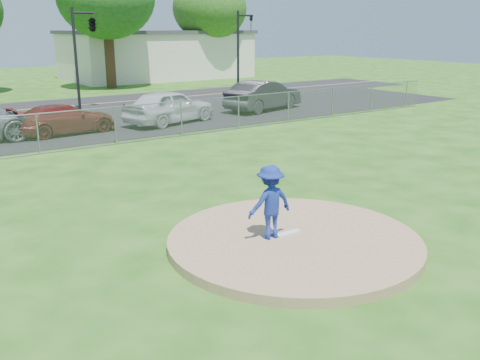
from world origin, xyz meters
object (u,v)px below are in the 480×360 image
at_px(parked_car_darkred, 65,119).
at_px(traffic_signal_right, 241,46).
at_px(pitcher, 270,202).
at_px(commercial_building, 157,54).
at_px(parked_car_pearl, 170,106).
at_px(traffic_signal_center, 90,26).
at_px(parked_car_charcoal, 264,95).

bearing_deg(parked_car_darkred, traffic_signal_right, -69.63).
xyz_separation_m(pitcher, parked_car_darkred, (0.52, 15.11, -0.33)).
height_order(commercial_building, traffic_signal_right, traffic_signal_right).
xyz_separation_m(pitcher, parked_car_pearl, (5.54, 14.85, -0.16)).
distance_m(pitcher, parked_car_darkred, 15.13).
bearing_deg(traffic_signal_center, parked_car_pearl, -80.60).
relative_size(commercial_building, traffic_signal_right, 2.93).
bearing_deg(parked_car_pearl, parked_car_darkred, 71.53).
bearing_deg(commercial_building, traffic_signal_center, -126.94).
relative_size(traffic_signal_center, parked_car_darkred, 1.25).
xyz_separation_m(pitcher, parked_car_charcoal, (11.94, 15.65, -0.15)).
xyz_separation_m(traffic_signal_center, parked_car_charcoal, (7.53, -6.06, -3.77)).
bearing_deg(parked_car_darkred, parked_car_charcoal, -91.94).
distance_m(commercial_building, parked_car_pearl, 25.36).
relative_size(traffic_signal_right, parked_car_pearl, 1.16).
bearing_deg(commercial_building, traffic_signal_right, -96.29).
distance_m(traffic_signal_center, parked_car_pearl, 7.91).
distance_m(traffic_signal_right, parked_car_charcoal, 7.11).
bearing_deg(traffic_signal_right, parked_car_charcoal, -114.28).
bearing_deg(parked_car_charcoal, traffic_signal_right, -38.99).
bearing_deg(pitcher, commercial_building, -110.03).
bearing_deg(commercial_building, parked_car_darkred, -125.16).
bearing_deg(parked_car_pearl, traffic_signal_center, -6.13).
xyz_separation_m(parked_car_pearl, parked_car_charcoal, (6.40, 0.79, 0.01)).
bearing_deg(traffic_signal_center, pitcher, -101.48).
xyz_separation_m(commercial_building, parked_car_darkred, (-15.92, -22.60, -1.50)).
xyz_separation_m(commercial_building, parked_car_charcoal, (-4.50, -22.06, -1.32)).
bearing_deg(traffic_signal_center, parked_car_charcoal, -38.83).
bearing_deg(pitcher, parked_car_darkred, -88.45).
height_order(traffic_signal_center, parked_car_charcoal, traffic_signal_center).
xyz_separation_m(parked_car_darkred, parked_car_pearl, (5.02, -0.26, 0.17)).
height_order(traffic_signal_center, traffic_signal_right, same).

